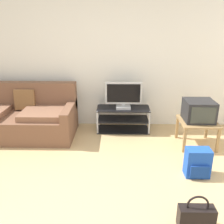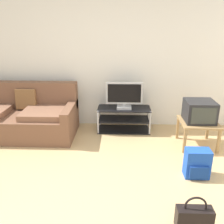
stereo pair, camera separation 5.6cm
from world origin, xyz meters
The scene contains 9 objects.
ground_plane centered at (0.00, 0.00, -0.01)m, with size 9.00×9.80×0.02m, color tan.
wall_back centered at (0.00, 2.45, 1.35)m, with size 9.00×0.10×2.70m, color silver.
couch centered at (-1.31, 1.88, 0.32)m, with size 2.01×0.93×0.89m.
tv_stand centered at (0.56, 2.10, 0.22)m, with size 0.95×0.42×0.44m.
flat_tv centered at (0.56, 2.08, 0.67)m, with size 0.65×0.22×0.48m.
side_table centered at (1.74, 1.54, 0.36)m, with size 0.57×0.57×0.42m.
crt_tv centered at (1.74, 1.55, 0.59)m, with size 0.45×0.43×0.33m.
backpack centered at (1.49, 0.66, 0.19)m, with size 0.31×0.26×0.38m.
handbag centered at (1.22, -0.23, 0.13)m, with size 0.35×0.13×0.37m.
Camera 2 is at (0.50, -2.16, 1.89)m, focal length 39.74 mm.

